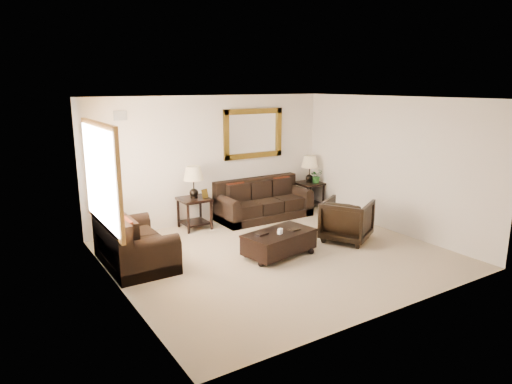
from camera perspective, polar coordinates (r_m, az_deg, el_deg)
room at (r=7.73m, az=2.88°, el=1.57°), size 5.51×5.01×2.71m
window at (r=7.40m, az=-18.73°, el=1.92°), size 0.07×1.96×1.66m
mirror at (r=10.25m, az=-0.32°, el=7.32°), size 1.50×0.06×1.10m
air_vent at (r=9.02m, az=-16.60°, el=9.14°), size 0.25×0.02×0.18m
sofa at (r=10.21m, az=0.83°, el=-1.49°), size 2.11×0.91×0.86m
loveseat at (r=7.83m, az=-15.29°, el=-6.44°), size 0.97×1.64×0.92m
end_table_left at (r=9.38m, az=-7.78°, el=0.46°), size 0.59×0.59×1.31m
end_table_right at (r=10.97m, az=6.70°, el=2.22°), size 0.58×0.58×1.27m
coffee_table at (r=7.98m, az=2.90°, el=-6.12°), size 1.37×0.91×0.54m
armchair at (r=8.86m, az=11.29°, el=-3.23°), size 1.11×1.13×0.88m
potted_plant at (r=10.98m, az=7.54°, el=1.84°), size 0.30×0.33×0.26m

